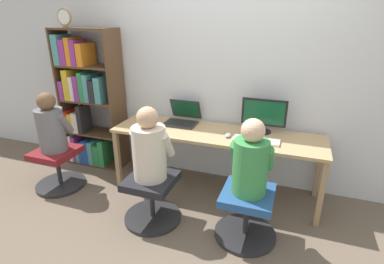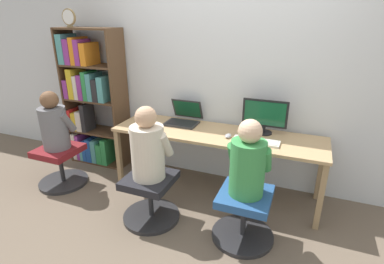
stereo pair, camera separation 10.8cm
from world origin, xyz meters
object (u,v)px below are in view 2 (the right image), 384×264
Objects in this scene: office_chair_left at (244,214)px; laptop at (183,118)px; keyboard at (256,141)px; person_near_shelf at (54,124)px; office_chair_side at (61,165)px; desk_clock at (69,18)px; desktop_monitor at (265,116)px; person_at_monitor at (248,162)px; bookshelf at (89,101)px; office_chair_right at (150,196)px; person_at_laptop at (148,147)px.

laptop is at bearing 138.87° from office_chair_left.
keyboard is 0.69× the size of person_near_shelf.
keyboard is 2.22m from office_chair_side.
desk_clock reaches higher than office_chair_left.
desktop_monitor is at bearing 17.23° from person_near_shelf.
office_chair_side is at bearing 176.62° from office_chair_left.
laptop is at bearing 139.03° from person_at_monitor.
laptop is 1.28m from bookshelf.
office_chair_left is 0.89m from office_chair_right.
person_at_monitor is at bearing -89.56° from desktop_monitor.
person_near_shelf is at bearing -162.77° from desktop_monitor.
person_at_laptop is 1.29m from person_near_shelf.
person_near_shelf is at bearing -152.40° from laptop.
laptop is 0.80× the size of keyboard.
laptop is 1.20m from person_at_monitor.
office_chair_side is at bearing 176.75° from person_at_monitor.
office_chair_side is at bearing 171.93° from person_at_laptop.
desk_clock reaches higher than desktop_monitor.
person_at_laptop is 1.04× the size of person_near_shelf.
keyboard is at bearing -5.94° from bookshelf.
laptop reaches higher than office_chair_right.
person_at_laptop is 1.39m from office_chair_side.
person_at_monitor is 2.59m from desk_clock.
office_chair_right is 2.71× the size of desk_clock.
keyboard is at bearing -3.72° from desk_clock.
office_chair_side is (-2.16, 0.12, -0.50)m from person_at_monitor.
office_chair_side is at bearing -90.00° from person_near_shelf.
person_near_shelf is at bearing 171.51° from office_chair_right.
office_chair_right is 1.64m from bookshelf.
desktop_monitor is at bearing 44.16° from person_at_laptop.
keyboard is (-0.02, -0.27, -0.17)m from desktop_monitor.
office_chair_left is at bearing 3.77° from office_chair_right.
keyboard is at bearing -16.43° from laptop.
desk_clock is 0.31× the size of person_near_shelf.
person_at_laptop is at bearing -88.76° from laptop.
person_at_monitor reaches higher than person_near_shelf.
office_chair_left is (0.03, -0.53, -0.47)m from keyboard.
desktop_monitor is 1.03m from office_chair_left.
person_at_monitor is 1.19× the size of office_chair_side.
office_chair_side is at bearing -162.66° from desktop_monitor.
desk_clock reaches higher than keyboard.
person_at_laptop reaches higher than office_chair_side.
keyboard is 0.81× the size of office_chair_right.
desktop_monitor is 0.83× the size of office_chair_right.
desk_clock is at bearing 99.22° from office_chair_side.
desktop_monitor is at bearing 85.01° from keyboard.
laptop reaches higher than office_chair_side.
laptop is at bearing 91.23° from office_chair_right.
office_chair_side is (-2.13, -0.40, -0.47)m from keyboard.
desktop_monitor is at bearing 44.32° from office_chair_right.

